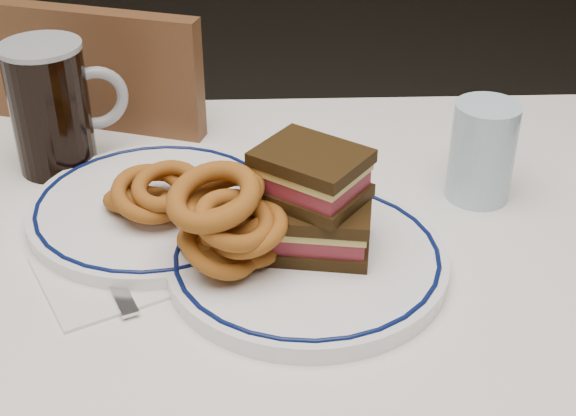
{
  "coord_description": "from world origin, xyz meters",
  "views": [
    {
      "loc": [
        0.14,
        -0.71,
        1.27
      ],
      "look_at": [
        0.16,
        0.01,
        0.82
      ],
      "focal_mm": 50.0,
      "sensor_mm": 36.0,
      "label": 1
    }
  ],
  "objects_px": {
    "reuben_sandwich": "(315,201)",
    "beer_mug": "(53,106)",
    "chair_far": "(122,220)",
    "far_plate": "(156,208)",
    "main_plate": "(307,259)"
  },
  "relations": [
    {
      "from": "reuben_sandwich",
      "to": "beer_mug",
      "type": "height_order",
      "value": "beer_mug"
    },
    {
      "from": "chair_far",
      "to": "far_plate",
      "type": "height_order",
      "value": "chair_far"
    },
    {
      "from": "chair_far",
      "to": "beer_mug",
      "type": "bearing_deg",
      "value": -93.71
    },
    {
      "from": "chair_far",
      "to": "beer_mug",
      "type": "xyz_separation_m",
      "value": [
        -0.02,
        -0.25,
        0.34
      ]
    },
    {
      "from": "chair_far",
      "to": "main_plate",
      "type": "bearing_deg",
      "value": -59.01
    },
    {
      "from": "main_plate",
      "to": "beer_mug",
      "type": "xyz_separation_m",
      "value": [
        -0.31,
        0.24,
        0.07
      ]
    },
    {
      "from": "reuben_sandwich",
      "to": "chair_far",
      "type": "bearing_deg",
      "value": 122.63
    },
    {
      "from": "chair_far",
      "to": "reuben_sandwich",
      "type": "distance_m",
      "value": 0.65
    },
    {
      "from": "chair_far",
      "to": "beer_mug",
      "type": "relative_size",
      "value": 5.45
    },
    {
      "from": "main_plate",
      "to": "beer_mug",
      "type": "bearing_deg",
      "value": 142.35
    },
    {
      "from": "chair_far",
      "to": "main_plate",
      "type": "distance_m",
      "value": 0.63
    },
    {
      "from": "chair_far",
      "to": "main_plate",
      "type": "height_order",
      "value": "chair_far"
    },
    {
      "from": "main_plate",
      "to": "far_plate",
      "type": "xyz_separation_m",
      "value": [
        -0.17,
        0.11,
        -0.0
      ]
    },
    {
      "from": "chair_far",
      "to": "reuben_sandwich",
      "type": "bearing_deg",
      "value": -57.37
    },
    {
      "from": "reuben_sandwich",
      "to": "far_plate",
      "type": "relative_size",
      "value": 0.46
    }
  ]
}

